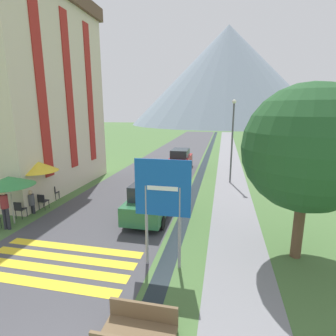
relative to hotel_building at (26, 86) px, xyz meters
name	(u,v)px	position (x,y,z in m)	size (l,w,h in m)	color
ground_plane	(189,168)	(9.40, 8.00, -6.62)	(160.00, 160.00, 0.00)	#476B38
road	(180,150)	(6.90, 18.00, -6.62)	(6.40, 60.00, 0.01)	#424247
footpath	(228,152)	(13.00, 18.00, -6.62)	(2.20, 60.00, 0.01)	slate
drainage_channel	(209,151)	(10.60, 18.00, -6.62)	(0.60, 60.00, 0.00)	black
crosswalk_marking	(57,263)	(6.90, -7.87, -6.62)	(5.44, 2.54, 0.01)	yellow
mountain_distant	(227,76)	(12.52, 84.01, 10.03)	(66.91, 66.91, 33.30)	gray
hotel_building	(26,86)	(0.00, 0.00, 0.00)	(6.38, 9.77, 12.37)	beige
road_sign	(163,198)	(10.49, -7.26, -4.22)	(1.81, 0.11, 3.66)	gray
footbridge	(137,335)	(10.60, -10.33, -6.40)	(1.70, 1.10, 0.65)	brown
parked_car_near	(151,199)	(9.00, -3.32, -5.71)	(1.84, 4.27, 1.82)	#28663D
parked_car_far	(180,159)	(8.70, 7.21, -5.72)	(1.74, 3.93, 1.82)	#A31919
cafe_chair_near_left	(20,208)	(2.84, -4.84, -6.11)	(0.40, 0.40, 0.85)	#232328
cafe_chair_middle	(42,200)	(3.15, -3.60, -6.11)	(0.40, 0.40, 0.85)	#232328
cafe_chair_far_right	(54,192)	(2.79, -2.15, -6.11)	(0.40, 0.40, 0.85)	#232328
cafe_chair_far_left	(51,192)	(2.71, -2.32, -6.11)	(0.40, 0.40, 0.85)	#232328
cafe_umbrella_front_green	(9,181)	(2.97, -5.39, -4.59)	(2.18, 2.18, 2.25)	#B7B2A8
cafe_umbrella_middle_yellow	(38,166)	(2.87, -3.33, -4.35)	(2.05, 2.05, 2.54)	#B7B2A8
person_standing_terrace	(5,207)	(3.16, -5.98, -5.58)	(0.32, 0.32, 1.79)	#282833
person_seated_far	(31,201)	(2.96, -4.18, -5.95)	(0.32, 0.32, 1.23)	#282833
streetlamp	(232,135)	(12.91, 3.85, -3.22)	(0.28, 0.28, 5.82)	#515156
tree_by_path	(307,149)	(15.01, -5.71, -2.72)	(4.23, 4.23, 6.03)	brown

